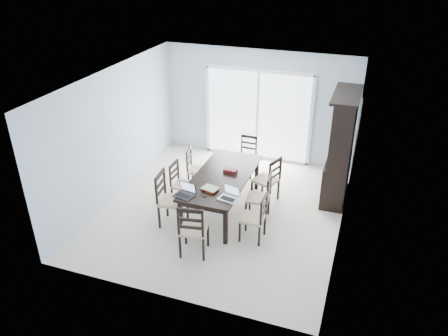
{
  "coord_description": "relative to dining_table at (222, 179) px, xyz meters",
  "views": [
    {
      "loc": [
        2.42,
        -6.8,
        4.69
      ],
      "look_at": [
        0.04,
        0.0,
        0.92
      ],
      "focal_mm": 35.0,
      "sensor_mm": 36.0,
      "label": 1
    }
  ],
  "objects": [
    {
      "name": "chair_right_near",
      "position": [
        0.9,
        -0.7,
        -0.13
      ],
      "size": [
        0.41,
        0.4,
        1.03
      ],
      "rotation": [
        0.0,
        0.0,
        1.55
      ],
      "color": "black",
      "rests_on": "floor"
    },
    {
      "name": "cell_phone",
      "position": [
        -0.05,
        -0.8,
        0.08
      ],
      "size": [
        0.11,
        0.09,
        0.01
      ],
      "primitive_type": "cube",
      "rotation": [
        0.0,
        0.0,
        -0.57
      ],
      "color": "black",
      "rests_on": "dining_table"
    },
    {
      "name": "wall_right",
      "position": [
        2.25,
        0.0,
        0.63
      ],
      "size": [
        0.02,
        5.0,
        2.6
      ],
      "primitive_type": "cube",
      "color": "#AABACA",
      "rests_on": "floor"
    },
    {
      "name": "back_wall",
      "position": [
        0.0,
        2.5,
        0.63
      ],
      "size": [
        4.5,
        0.02,
        2.6
      ],
      "primitive_type": "cube",
      "color": "#AABACA",
      "rests_on": "floor"
    },
    {
      "name": "sliding_door",
      "position": [
        0.0,
        2.48,
        0.41
      ],
      "size": [
        2.52,
        0.05,
        2.18
      ],
      "color": "silver",
      "rests_on": "floor"
    },
    {
      "name": "china_hutch",
      "position": [
        2.02,
        1.25,
        0.4
      ],
      "size": [
        0.5,
        1.38,
        2.2
      ],
      "color": "black",
      "rests_on": "floor"
    },
    {
      "name": "ceiling",
      "position": [
        0.0,
        0.0,
        1.93
      ],
      "size": [
        5.0,
        5.0,
        0.0
      ],
      "primitive_type": "plane",
      "rotation": [
        3.14,
        0.0,
        0.0
      ],
      "color": "white",
      "rests_on": "back_wall"
    },
    {
      "name": "game_box",
      "position": [
        0.11,
        0.18,
        0.11
      ],
      "size": [
        0.27,
        0.15,
        0.06
      ],
      "primitive_type": "cube",
      "rotation": [
        0.0,
        0.0,
        -0.09
      ],
      "color": "#49110E",
      "rests_on": "dining_table"
    },
    {
      "name": "balcony",
      "position": [
        0.0,
        3.5,
        -0.72
      ],
      "size": [
        4.5,
        2.0,
        0.1
      ],
      "primitive_type": "cube",
      "color": "gray",
      "rests_on": "ground"
    },
    {
      "name": "hot_tub",
      "position": [
        -0.51,
        3.5,
        -0.23
      ],
      "size": [
        1.76,
        1.58,
        0.89
      ],
      "rotation": [
        0.0,
        0.0,
        -0.03
      ],
      "color": "brown",
      "rests_on": "balcony"
    },
    {
      "name": "book_stack",
      "position": [
        -0.03,
        -0.57,
        0.1
      ],
      "size": [
        0.33,
        0.27,
        0.05
      ],
      "rotation": [
        0.0,
        0.0,
        -0.36
      ],
      "color": "#9B2A13",
      "rests_on": "dining_table"
    },
    {
      "name": "wall_left",
      "position": [
        -2.25,
        0.0,
        0.63
      ],
      "size": [
        0.02,
        5.0,
        2.6
      ],
      "primitive_type": "cube",
      "color": "#AABACA",
      "rests_on": "floor"
    },
    {
      "name": "chair_right_far",
      "position": [
        0.79,
        0.58,
        -0.07
      ],
      "size": [
        0.55,
        0.54,
        1.13
      ],
      "rotation": [
        0.0,
        0.0,
        1.24
      ],
      "color": "black",
      "rests_on": "floor"
    },
    {
      "name": "railing",
      "position": [
        0.0,
        4.5,
        -0.12
      ],
      "size": [
        4.5,
        0.06,
        1.1
      ],
      "primitive_type": "cube",
      "color": "#99999E",
      "rests_on": "balcony"
    },
    {
      "name": "dining_table",
      "position": [
        0.0,
        0.0,
        0.0
      ],
      "size": [
        1.0,
        2.2,
        0.75
      ],
      "color": "black",
      "rests_on": "floor"
    },
    {
      "name": "chair_end_near",
      "position": [
        0.02,
        -1.49,
        -0.06
      ],
      "size": [
        0.5,
        0.51,
        1.15
      ],
      "rotation": [
        0.0,
        0.0,
        0.18
      ],
      "color": "black",
      "rests_on": "floor"
    },
    {
      "name": "floor",
      "position": [
        0.0,
        0.0,
        -0.67
      ],
      "size": [
        5.0,
        5.0,
        0.0
      ],
      "primitive_type": "plane",
      "color": "beige",
      "rests_on": "ground"
    },
    {
      "name": "chair_right_mid",
      "position": [
        0.82,
        -0.05,
        -0.1
      ],
      "size": [
        0.45,
        0.44,
        1.08
      ],
      "rotation": [
        0.0,
        0.0,
        1.66
      ],
      "color": "black",
      "rests_on": "floor"
    },
    {
      "name": "chair_left_near",
      "position": [
        -0.79,
        -0.75,
        -0.04
      ],
      "size": [
        0.5,
        0.49,
        1.2
      ],
      "rotation": [
        0.0,
        0.0,
        -1.48
      ],
      "color": "black",
      "rests_on": "floor"
    },
    {
      "name": "laptop_dark",
      "position": [
        -0.38,
        -0.92,
        0.13
      ],
      "size": [
        0.37,
        0.29,
        0.23
      ],
      "rotation": [
        0.0,
        0.0,
        -0.2
      ],
      "color": "black",
      "rests_on": "dining_table"
    },
    {
      "name": "laptop_silver",
      "position": [
        0.38,
        -0.76,
        0.13
      ],
      "size": [
        0.36,
        0.29,
        0.22
      ],
      "rotation": [
        0.0,
        0.0,
        -0.22
      ],
      "color": "#B1B1B3",
      "rests_on": "dining_table"
    },
    {
      "name": "chair_end_far",
      "position": [
        0.02,
        1.64,
        -0.14
      ],
      "size": [
        0.39,
        0.4,
        1.01
      ],
      "rotation": [
        0.0,
        0.0,
        3.1
      ],
      "color": "black",
      "rests_on": "floor"
    },
    {
      "name": "chair_left_far",
      "position": [
        -0.85,
        0.63,
        -0.12
      ],
      "size": [
        0.46,
        0.45,
        1.04
      ],
      "rotation": [
        0.0,
        0.0,
        -1.4
      ],
      "color": "black",
      "rests_on": "floor"
    },
    {
      "name": "chair_left_mid",
      "position": [
        -0.88,
        -0.03,
        -0.14
      ],
      "size": [
        0.4,
        0.39,
        1.01
      ],
      "rotation": [
        0.0,
        0.0,
        -1.59
      ],
      "color": "black",
      "rests_on": "floor"
    }
  ]
}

